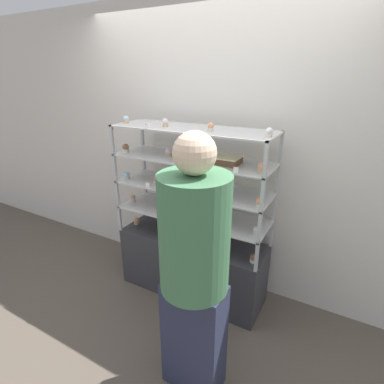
# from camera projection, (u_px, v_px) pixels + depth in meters

# --- Properties ---
(ground_plane) EXTENTS (20.00, 20.00, 0.00)m
(ground_plane) POSITION_uv_depth(u_px,v_px,m) (192.00, 289.00, 2.93)
(ground_plane) COLOR brown
(back_wall) EXTENTS (8.00, 0.05, 2.60)m
(back_wall) POSITION_uv_depth(u_px,v_px,m) (211.00, 152.00, 2.75)
(back_wall) COLOR silver
(back_wall) RESTS_ON ground_plane
(display_base) EXTENTS (1.34, 0.43, 0.58)m
(display_base) POSITION_uv_depth(u_px,v_px,m) (192.00, 264.00, 2.82)
(display_base) COLOR #333338
(display_base) RESTS_ON ground_plane
(display_riser_lower) EXTENTS (1.34, 0.43, 0.25)m
(display_riser_lower) POSITION_uv_depth(u_px,v_px,m) (192.00, 214.00, 2.63)
(display_riser_lower) COLOR #B7B7BC
(display_riser_lower) RESTS_ON display_base
(display_riser_middle) EXTENTS (1.34, 0.43, 0.25)m
(display_riser_middle) POSITION_uv_depth(u_px,v_px,m) (192.00, 188.00, 2.54)
(display_riser_middle) COLOR #B7B7BC
(display_riser_middle) RESTS_ON display_riser_lower
(display_riser_upper) EXTENTS (1.34, 0.43, 0.25)m
(display_riser_upper) POSITION_uv_depth(u_px,v_px,m) (192.00, 160.00, 2.45)
(display_riser_upper) COLOR #B7B7BC
(display_riser_upper) RESTS_ON display_riser_middle
(display_riser_top) EXTENTS (1.34, 0.43, 0.25)m
(display_riser_top) POSITION_uv_depth(u_px,v_px,m) (192.00, 130.00, 2.36)
(display_riser_top) COLOR #B7B7BC
(display_riser_top) RESTS_ON display_riser_upper
(layer_cake_centerpiece) EXTENTS (0.20, 0.20, 0.10)m
(layer_cake_centerpiece) POSITION_uv_depth(u_px,v_px,m) (198.00, 211.00, 2.55)
(layer_cake_centerpiece) COLOR brown
(layer_cake_centerpiece) RESTS_ON display_riser_lower
(sheet_cake_frosted) EXTENTS (0.19, 0.18, 0.06)m
(sheet_cake_frosted) POSITION_uv_depth(u_px,v_px,m) (227.00, 160.00, 2.29)
(sheet_cake_frosted) COLOR brown
(sheet_cake_frosted) RESTS_ON display_riser_upper
(cupcake_0) EXTENTS (0.06, 0.06, 0.07)m
(cupcake_0) POSITION_uv_depth(u_px,v_px,m) (137.00, 221.00, 2.95)
(cupcake_0) COLOR #CCB28C
(cupcake_0) RESTS_ON display_base
(cupcake_1) EXTENTS (0.06, 0.06, 0.07)m
(cupcake_1) POSITION_uv_depth(u_px,v_px,m) (167.00, 234.00, 2.70)
(cupcake_1) COLOR beige
(cupcake_1) RESTS_ON display_base
(cupcake_2) EXTENTS (0.06, 0.06, 0.07)m
(cupcake_2) POSITION_uv_depth(u_px,v_px,m) (211.00, 243.00, 2.56)
(cupcake_2) COLOR beige
(cupcake_2) RESTS_ON display_base
(cupcake_3) EXTENTS (0.06, 0.06, 0.07)m
(cupcake_3) POSITION_uv_depth(u_px,v_px,m) (253.00, 258.00, 2.35)
(cupcake_3) COLOR white
(cupcake_3) RESTS_ON display_base
(price_tag_0) EXTENTS (0.04, 0.00, 0.04)m
(price_tag_0) POSITION_uv_depth(u_px,v_px,m) (177.00, 244.00, 2.57)
(price_tag_0) COLOR white
(price_tag_0) RESTS_ON display_base
(cupcake_4) EXTENTS (0.05, 0.05, 0.06)m
(cupcake_4) POSITION_uv_depth(u_px,v_px,m) (133.00, 198.00, 2.88)
(cupcake_4) COLOR white
(cupcake_4) RESTS_ON display_riser_lower
(cupcake_5) EXTENTS (0.05, 0.05, 0.06)m
(cupcake_5) POSITION_uv_depth(u_px,v_px,m) (169.00, 208.00, 2.66)
(cupcake_5) COLOR #CCB28C
(cupcake_5) RESTS_ON display_riser_lower
(cupcake_6) EXTENTS (0.05, 0.05, 0.06)m
(cupcake_6) POSITION_uv_depth(u_px,v_px,m) (256.00, 230.00, 2.28)
(cupcake_6) COLOR beige
(cupcake_6) RESTS_ON display_riser_lower
(price_tag_1) EXTENTS (0.04, 0.00, 0.04)m
(price_tag_1) POSITION_uv_depth(u_px,v_px,m) (225.00, 231.00, 2.28)
(price_tag_1) COLOR white
(price_tag_1) RESTS_ON display_riser_lower
(cupcake_7) EXTENTS (0.06, 0.06, 0.07)m
(cupcake_7) POSITION_uv_depth(u_px,v_px,m) (126.00, 175.00, 2.71)
(cupcake_7) COLOR beige
(cupcake_7) RESTS_ON display_riser_middle
(cupcake_8) EXTENTS (0.06, 0.06, 0.07)m
(cupcake_8) POSITION_uv_depth(u_px,v_px,m) (157.00, 180.00, 2.60)
(cupcake_8) COLOR white
(cupcake_8) RESTS_ON display_riser_middle
(cupcake_9) EXTENTS (0.06, 0.06, 0.07)m
(cupcake_9) POSITION_uv_depth(u_px,v_px,m) (186.00, 186.00, 2.45)
(cupcake_9) COLOR white
(cupcake_9) RESTS_ON display_riser_middle
(cupcake_10) EXTENTS (0.06, 0.06, 0.07)m
(cupcake_10) POSITION_uv_depth(u_px,v_px,m) (220.00, 194.00, 2.30)
(cupcake_10) COLOR beige
(cupcake_10) RESTS_ON display_riser_middle
(cupcake_11) EXTENTS (0.06, 0.06, 0.07)m
(cupcake_11) POSITION_uv_depth(u_px,v_px,m) (260.00, 202.00, 2.15)
(cupcake_11) COLOR white
(cupcake_11) RESTS_ON display_riser_middle
(price_tag_2) EXTENTS (0.04, 0.00, 0.04)m
(price_tag_2) POSITION_uv_depth(u_px,v_px,m) (148.00, 185.00, 2.51)
(price_tag_2) COLOR white
(price_tag_2) RESTS_ON display_riser_middle
(cupcake_12) EXTENTS (0.06, 0.06, 0.08)m
(cupcake_12) POSITION_uv_depth(u_px,v_px,m) (126.00, 148.00, 2.62)
(cupcake_12) COLOR beige
(cupcake_12) RESTS_ON display_riser_upper
(cupcake_13) EXTENTS (0.06, 0.06, 0.08)m
(cupcake_13) POSITION_uv_depth(u_px,v_px,m) (169.00, 152.00, 2.49)
(cupcake_13) COLOR #CCB28C
(cupcake_13) RESTS_ON display_riser_upper
(cupcake_14) EXTENTS (0.06, 0.06, 0.08)m
(cupcake_14) POSITION_uv_depth(u_px,v_px,m) (262.00, 168.00, 2.07)
(cupcake_14) COLOR #CCB28C
(cupcake_14) RESTS_ON display_riser_upper
(price_tag_3) EXTENTS (0.04, 0.00, 0.04)m
(price_tag_3) POSITION_uv_depth(u_px,v_px,m) (236.00, 170.00, 2.07)
(price_tag_3) COLOR white
(price_tag_3) RESTS_ON display_riser_upper
(cupcake_15) EXTENTS (0.05, 0.05, 0.06)m
(cupcake_15) POSITION_uv_depth(u_px,v_px,m) (126.00, 120.00, 2.56)
(cupcake_15) COLOR #CCB28C
(cupcake_15) RESTS_ON display_riser_top
(cupcake_16) EXTENTS (0.05, 0.05, 0.06)m
(cupcake_16) POSITION_uv_depth(u_px,v_px,m) (165.00, 123.00, 2.40)
(cupcake_16) COLOR #CCB28C
(cupcake_16) RESTS_ON display_riser_top
(cupcake_17) EXTENTS (0.05, 0.05, 0.06)m
(cupcake_17) POSITION_uv_depth(u_px,v_px,m) (211.00, 127.00, 2.20)
(cupcake_17) COLOR beige
(cupcake_17) RESTS_ON display_riser_top
(cupcake_18) EXTENTS (0.05, 0.05, 0.06)m
(cupcake_18) POSITION_uv_depth(u_px,v_px,m) (269.00, 132.00, 2.00)
(cupcake_18) COLOR beige
(cupcake_18) RESTS_ON display_riser_top
(price_tag_4) EXTENTS (0.04, 0.00, 0.04)m
(price_tag_4) POSITION_uv_depth(u_px,v_px,m) (147.00, 126.00, 2.32)
(price_tag_4) COLOR white
(price_tag_4) RESTS_ON display_riser_top
(customer_figure) EXTENTS (0.40, 0.40, 1.71)m
(customer_figure) POSITION_uv_depth(u_px,v_px,m) (194.00, 269.00, 1.73)
(customer_figure) COLOR #282D47
(customer_figure) RESTS_ON ground_plane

